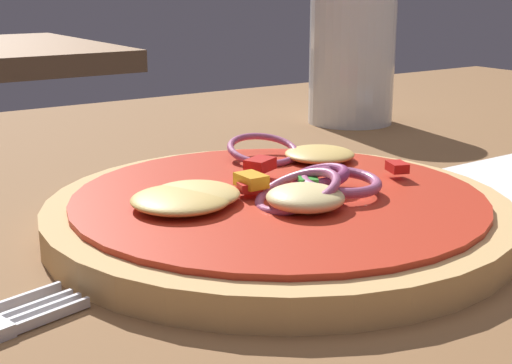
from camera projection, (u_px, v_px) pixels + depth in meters
dining_table at (365, 257)px, 0.39m from camera, size 1.24×0.88×0.04m
pizza at (277, 209)px, 0.37m from camera, size 0.23×0.23×0.03m
beer_glass at (352, 64)px, 0.63m from camera, size 0.07×0.07×0.11m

